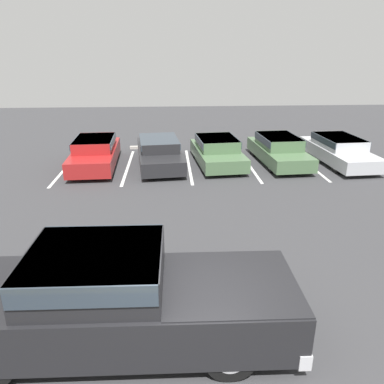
{
  "coord_description": "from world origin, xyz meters",
  "views": [
    {
      "loc": [
        -0.24,
        -4.66,
        4.89
      ],
      "look_at": [
        0.38,
        5.48,
        1.0
      ],
      "focal_mm": 35.0,
      "sensor_mm": 36.0,
      "label": 1
    }
  ],
  "objects_px": {
    "pickup_truck": "(117,298)",
    "parked_sedan_e": "(339,149)",
    "parked_sedan_a": "(95,152)",
    "parked_sedan_c": "(217,150)",
    "wheel_stop_curb": "(148,147)",
    "parked_sedan_b": "(159,151)",
    "parked_sedan_d": "(279,149)"
  },
  "relations": [
    {
      "from": "parked_sedan_a",
      "to": "parked_sedan_c",
      "type": "bearing_deg",
      "value": 88.49
    },
    {
      "from": "pickup_truck",
      "to": "wheel_stop_curb",
      "type": "relative_size",
      "value": 3.42
    },
    {
      "from": "parked_sedan_c",
      "to": "parked_sedan_b",
      "type": "bearing_deg",
      "value": -96.42
    },
    {
      "from": "parked_sedan_b",
      "to": "wheel_stop_curb",
      "type": "bearing_deg",
      "value": -172.69
    },
    {
      "from": "parked_sedan_d",
      "to": "parked_sedan_e",
      "type": "bearing_deg",
      "value": 83.11
    },
    {
      "from": "parked_sedan_a",
      "to": "parked_sedan_b",
      "type": "xyz_separation_m",
      "value": [
        2.81,
        0.13,
        -0.04
      ]
    },
    {
      "from": "parked_sedan_c",
      "to": "wheel_stop_curb",
      "type": "bearing_deg",
      "value": -137.55
    },
    {
      "from": "parked_sedan_b",
      "to": "parked_sedan_c",
      "type": "height_order",
      "value": "parked_sedan_c"
    },
    {
      "from": "pickup_truck",
      "to": "parked_sedan_a",
      "type": "distance_m",
      "value": 11.03
    },
    {
      "from": "pickup_truck",
      "to": "parked_sedan_e",
      "type": "bearing_deg",
      "value": 52.34
    },
    {
      "from": "wheel_stop_curb",
      "to": "parked_sedan_e",
      "type": "bearing_deg",
      "value": -19.53
    },
    {
      "from": "pickup_truck",
      "to": "parked_sedan_b",
      "type": "height_order",
      "value": "pickup_truck"
    },
    {
      "from": "pickup_truck",
      "to": "parked_sedan_d",
      "type": "xyz_separation_m",
      "value": [
        5.9,
        10.88,
        -0.24
      ]
    },
    {
      "from": "parked_sedan_d",
      "to": "parked_sedan_e",
      "type": "xyz_separation_m",
      "value": [
        2.73,
        -0.15,
        -0.01
      ]
    },
    {
      "from": "parked_sedan_a",
      "to": "parked_sedan_c",
      "type": "height_order",
      "value": "parked_sedan_a"
    },
    {
      "from": "pickup_truck",
      "to": "parked_sedan_d",
      "type": "relative_size",
      "value": 1.35
    },
    {
      "from": "parked_sedan_d",
      "to": "parked_sedan_e",
      "type": "distance_m",
      "value": 2.73
    },
    {
      "from": "parked_sedan_e",
      "to": "wheel_stop_curb",
      "type": "relative_size",
      "value": 2.68
    },
    {
      "from": "parked_sedan_a",
      "to": "parked_sedan_e",
      "type": "relative_size",
      "value": 0.95
    },
    {
      "from": "parked_sedan_e",
      "to": "wheel_stop_curb",
      "type": "distance_m",
      "value": 9.39
    },
    {
      "from": "pickup_truck",
      "to": "wheel_stop_curb",
      "type": "bearing_deg",
      "value": 92.0
    },
    {
      "from": "parked_sedan_d",
      "to": "parked_sedan_a",
      "type": "bearing_deg",
      "value": -93.01
    },
    {
      "from": "parked_sedan_b",
      "to": "parked_sedan_e",
      "type": "xyz_separation_m",
      "value": [
        8.15,
        -0.18,
        0.01
      ]
    },
    {
      "from": "parked_sedan_b",
      "to": "parked_sedan_e",
      "type": "relative_size",
      "value": 1.01
    },
    {
      "from": "parked_sedan_c",
      "to": "parked_sedan_e",
      "type": "distance_m",
      "value": 5.54
    },
    {
      "from": "pickup_truck",
      "to": "wheel_stop_curb",
      "type": "xyz_separation_m",
      "value": [
        -0.21,
        13.86,
        -0.83
      ]
    },
    {
      "from": "parked_sedan_c",
      "to": "wheel_stop_curb",
      "type": "distance_m",
      "value": 4.5
    },
    {
      "from": "parked_sedan_a",
      "to": "parked_sedan_e",
      "type": "height_order",
      "value": "parked_sedan_a"
    },
    {
      "from": "parked_sedan_b",
      "to": "parked_sedan_e",
      "type": "bearing_deg",
      "value": 82.94
    },
    {
      "from": "parked_sedan_b",
      "to": "parked_sedan_c",
      "type": "relative_size",
      "value": 1.14
    },
    {
      "from": "parked_sedan_d",
      "to": "pickup_truck",
      "type": "bearing_deg",
      "value": -32.19
    },
    {
      "from": "parked_sedan_e",
      "to": "parked_sedan_a",
      "type": "bearing_deg",
      "value": -93.85
    }
  ]
}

